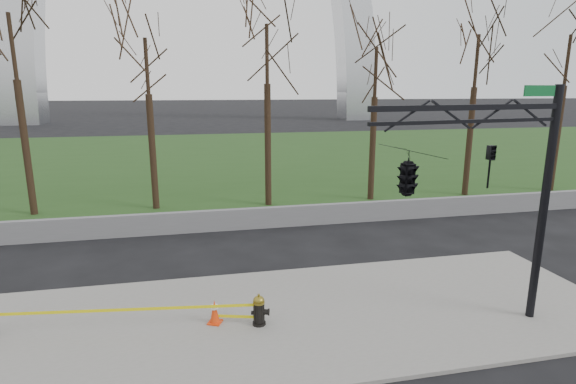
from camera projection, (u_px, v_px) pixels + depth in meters
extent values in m
plane|color=black|center=(286.00, 319.00, 11.73)|extent=(500.00, 500.00, 0.00)
cube|color=slate|center=(286.00, 317.00, 11.72)|extent=(18.00, 6.00, 0.10)
cube|color=#204017|center=(218.00, 156.00, 40.31)|extent=(120.00, 40.00, 0.06)
cube|color=#59595B|center=(248.00, 219.00, 19.25)|extent=(60.00, 0.30, 0.90)
cylinder|color=black|center=(259.00, 323.00, 11.27)|extent=(0.33, 0.33, 0.06)
cylinder|color=black|center=(259.00, 314.00, 11.21)|extent=(0.25, 0.25, 0.59)
cylinder|color=black|center=(267.00, 312.00, 11.20)|extent=(0.23, 0.20, 0.16)
cylinder|color=black|center=(253.00, 313.00, 11.21)|extent=(0.12, 0.12, 0.10)
cylinder|color=olive|center=(259.00, 302.00, 11.14)|extent=(0.29, 0.29, 0.06)
ellipsoid|color=olive|center=(259.00, 300.00, 11.13)|extent=(0.27, 0.27, 0.21)
cylinder|color=olive|center=(259.00, 296.00, 11.10)|extent=(0.06, 0.06, 0.08)
cube|color=red|center=(215.00, 322.00, 11.35)|extent=(0.43, 0.43, 0.04)
cone|color=red|center=(215.00, 311.00, 11.28)|extent=(0.25, 0.25, 0.59)
cylinder|color=white|center=(214.00, 307.00, 11.25)|extent=(0.19, 0.19, 0.09)
cylinder|color=black|center=(544.00, 209.00, 11.06)|extent=(0.20, 0.20, 6.00)
cube|color=black|center=(471.00, 107.00, 9.69)|extent=(4.98, 0.75, 0.12)
cube|color=black|center=(470.00, 121.00, 9.76)|extent=(4.97, 0.71, 0.08)
cube|color=#0C5926|center=(540.00, 91.00, 10.23)|extent=(0.90, 0.15, 0.25)
imported|color=black|center=(490.00, 167.00, 10.22)|extent=(0.19, 0.22, 1.00)
imported|color=black|center=(408.00, 173.00, 9.51)|extent=(0.84, 2.53, 1.00)
cube|color=yellow|center=(128.00, 310.00, 10.91)|extent=(6.32, 0.84, 0.08)
cube|color=yellow|center=(237.00, 316.00, 11.27)|extent=(1.09, 0.31, 0.08)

